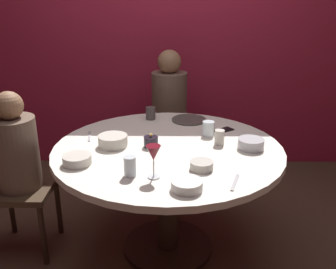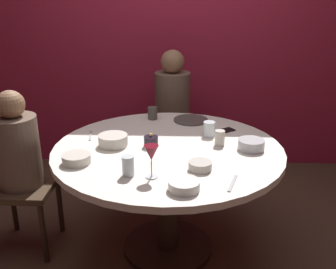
# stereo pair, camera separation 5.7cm
# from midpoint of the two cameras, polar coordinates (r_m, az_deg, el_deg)

# --- Properties ---
(ground_plane) EXTENTS (8.00, 8.00, 0.00)m
(ground_plane) POSITION_cam_midpoint_polar(r_m,az_deg,el_deg) (2.72, 0.62, -16.61)
(ground_plane) COLOR #4C3828
(back_wall) EXTENTS (6.00, 0.10, 2.60)m
(back_wall) POSITION_cam_midpoint_polar(r_m,az_deg,el_deg) (3.65, 1.35, 15.21)
(back_wall) COLOR maroon
(back_wall) RESTS_ON ground
(dining_table) EXTENTS (1.41, 1.41, 0.75)m
(dining_table) POSITION_cam_midpoint_polar(r_m,az_deg,el_deg) (2.40, 0.68, -5.01)
(dining_table) COLOR silver
(dining_table) RESTS_ON ground
(seated_diner_left) EXTENTS (0.40, 0.40, 1.10)m
(seated_diner_left) POSITION_cam_midpoint_polar(r_m,az_deg,el_deg) (2.57, -21.06, -2.85)
(seated_diner_left) COLOR #3F2D1E
(seated_diner_left) RESTS_ON ground
(seated_diner_back) EXTENTS (0.40, 0.40, 1.20)m
(seated_diner_back) POSITION_cam_midpoint_polar(r_m,az_deg,el_deg) (3.29, 1.15, 4.65)
(seated_diner_back) COLOR #3F2D1E
(seated_diner_back) RESTS_ON ground
(candle_holder) EXTENTS (0.09, 0.09, 0.09)m
(candle_holder) POSITION_cam_midpoint_polar(r_m,az_deg,el_deg) (2.33, -1.87, -1.03)
(candle_holder) COLOR black
(candle_holder) RESTS_ON dining_table
(wine_glass) EXTENTS (0.08, 0.08, 0.18)m
(wine_glass) POSITION_cam_midpoint_polar(r_m,az_deg,el_deg) (1.91, -1.68, -3.01)
(wine_glass) COLOR silver
(wine_glass) RESTS_ON dining_table
(dinner_plate) EXTENTS (0.25, 0.25, 0.01)m
(dinner_plate) POSITION_cam_midpoint_polar(r_m,az_deg,el_deg) (2.82, 4.02, 2.20)
(dinner_plate) COLOR #4C4742
(dinner_plate) RESTS_ON dining_table
(cell_phone) EXTENTS (0.15, 0.14, 0.01)m
(cell_phone) POSITION_cam_midpoint_polar(r_m,az_deg,el_deg) (2.63, 9.11, 0.58)
(cell_phone) COLOR black
(cell_phone) RESTS_ON dining_table
(bowl_serving_large) EXTENTS (0.16, 0.16, 0.06)m
(bowl_serving_large) POSITION_cam_midpoint_polar(r_m,az_deg,el_deg) (2.35, 13.06, -1.49)
(bowl_serving_large) COLOR #B7B7BC
(bowl_serving_large) RESTS_ON dining_table
(bowl_salad_center) EXTENTS (0.18, 0.18, 0.07)m
(bowl_salad_center) POSITION_cam_midpoint_polar(r_m,az_deg,el_deg) (2.37, -7.57, -0.86)
(bowl_salad_center) COLOR beige
(bowl_salad_center) RESTS_ON dining_table
(bowl_small_white) EXTENTS (0.13, 0.13, 0.05)m
(bowl_small_white) POSITION_cam_midpoint_polar(r_m,az_deg,el_deg) (2.05, 5.64, -4.69)
(bowl_small_white) COLOR #B2ADA3
(bowl_small_white) RESTS_ON dining_table
(bowl_sauce_side) EXTENTS (0.16, 0.16, 0.05)m
(bowl_sauce_side) POSITION_cam_midpoint_polar(r_m,az_deg,el_deg) (1.84, 3.29, -7.63)
(bowl_sauce_side) COLOR silver
(bowl_sauce_side) RESTS_ON dining_table
(bowl_rice_portion) EXTENTS (0.16, 0.16, 0.05)m
(bowl_rice_portion) POSITION_cam_midpoint_polar(r_m,az_deg,el_deg) (2.16, -12.87, -3.58)
(bowl_rice_portion) COLOR beige
(bowl_rice_portion) RESTS_ON dining_table
(cup_near_candle) EXTENTS (0.06, 0.06, 0.09)m
(cup_near_candle) POSITION_cam_midpoint_polar(r_m,az_deg,el_deg) (2.38, 8.47, -0.49)
(cup_near_candle) COLOR beige
(cup_near_candle) RESTS_ON dining_table
(cup_by_left_diner) EXTENTS (0.07, 0.07, 0.09)m
(cup_by_left_diner) POSITION_cam_midpoint_polar(r_m,az_deg,el_deg) (2.84, -1.77, 3.23)
(cup_by_left_diner) COLOR #4C4742
(cup_by_left_diner) RESTS_ON dining_table
(cup_by_right_diner) EXTENTS (0.06, 0.06, 0.11)m
(cup_by_right_diner) POSITION_cam_midpoint_polar(r_m,az_deg,el_deg) (1.97, -5.20, -4.72)
(cup_by_right_diner) COLOR silver
(cup_by_right_diner) RESTS_ON dining_table
(cup_center_front) EXTENTS (0.08, 0.08, 0.10)m
(cup_center_front) POSITION_cam_midpoint_polar(r_m,az_deg,el_deg) (2.52, 6.86, 0.85)
(cup_center_front) COLOR silver
(cup_center_front) RESTS_ON dining_table
(fork_near_plate) EXTENTS (0.05, 0.18, 0.01)m
(fork_near_plate) POSITION_cam_midpoint_polar(r_m,az_deg,el_deg) (2.56, -10.97, -0.16)
(fork_near_plate) COLOR #B7B7BC
(fork_near_plate) RESTS_ON dining_table
(knife_near_plate) EXTENTS (0.07, 0.18, 0.01)m
(knife_near_plate) POSITION_cam_midpoint_polar(r_m,az_deg,el_deg) (1.93, 10.53, -7.21)
(knife_near_plate) COLOR #B7B7BC
(knife_near_plate) RESTS_ON dining_table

